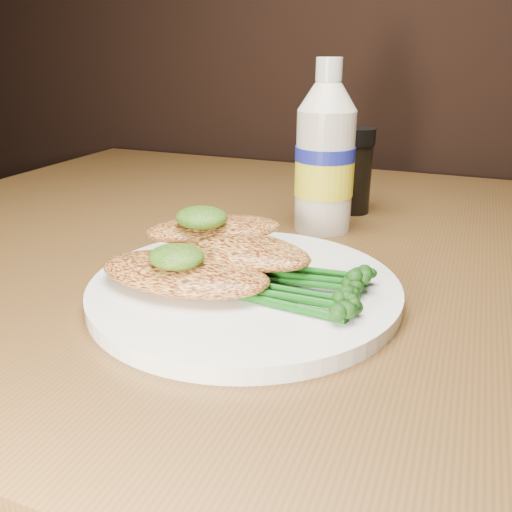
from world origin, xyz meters
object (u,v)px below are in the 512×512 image
at_px(plate, 245,288).
at_px(mayo_bottle, 325,148).
at_px(dining_table, 336,512).
at_px(pepper_grinder, 355,171).

distance_m(plate, mayo_bottle, 0.22).
bearing_deg(mayo_bottle, plate, -93.65).
distance_m(dining_table, mayo_bottle, 0.48).
relative_size(plate, mayo_bottle, 1.39).
relative_size(dining_table, pepper_grinder, 11.17).
relative_size(dining_table, mayo_bottle, 6.30).
distance_m(plate, pepper_grinder, 0.29).
height_order(plate, mayo_bottle, mayo_bottle).
relative_size(plate, pepper_grinder, 2.47).
bearing_deg(pepper_grinder, dining_table, -76.49).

